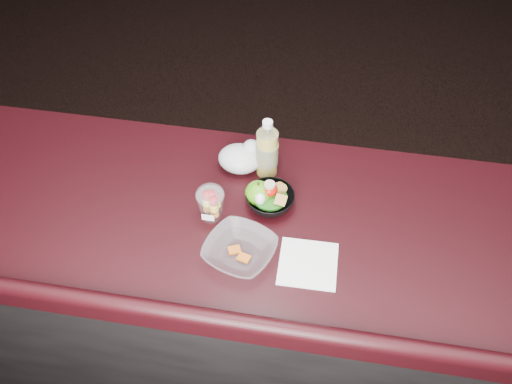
% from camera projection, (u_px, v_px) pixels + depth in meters
% --- Properties ---
extents(room_shell, '(8.00, 8.00, 8.00)m').
position_uv_depth(room_shell, '(249.00, 40.00, 0.87)').
color(room_shell, black).
rests_on(room_shell, ground).
extents(counter, '(4.06, 0.71, 1.02)m').
position_uv_depth(counter, '(267.00, 308.00, 2.06)').
color(counter, black).
rests_on(counter, ground).
extents(lemonade_bottle, '(0.07, 0.07, 0.21)m').
position_uv_depth(lemonade_bottle, '(267.00, 152.00, 1.74)').
color(lemonade_bottle, gold).
rests_on(lemonade_bottle, counter).
extents(fruit_cup, '(0.08, 0.08, 0.12)m').
position_uv_depth(fruit_cup, '(211.00, 203.00, 1.64)').
color(fruit_cup, white).
rests_on(fruit_cup, counter).
extents(green_apple, '(0.08, 0.08, 0.08)m').
position_uv_depth(green_apple, '(258.00, 193.00, 1.70)').
color(green_apple, '#27770D').
rests_on(green_apple, counter).
extents(plastic_bag, '(0.14, 0.11, 0.10)m').
position_uv_depth(plastic_bag, '(241.00, 157.00, 1.79)').
color(plastic_bag, silver).
rests_on(plastic_bag, counter).
extents(snack_bowl, '(0.18, 0.18, 0.08)m').
position_uv_depth(snack_bowl, '(270.00, 199.00, 1.70)').
color(snack_bowl, black).
rests_on(snack_bowl, counter).
extents(takeout_bowl, '(0.24, 0.24, 0.05)m').
position_uv_depth(takeout_bowl, '(240.00, 251.00, 1.58)').
color(takeout_bowl, silver).
rests_on(takeout_bowl, counter).
extents(paper_napkin, '(0.16, 0.16, 0.00)m').
position_uv_depth(paper_napkin, '(308.00, 264.00, 1.57)').
color(paper_napkin, white).
rests_on(paper_napkin, counter).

